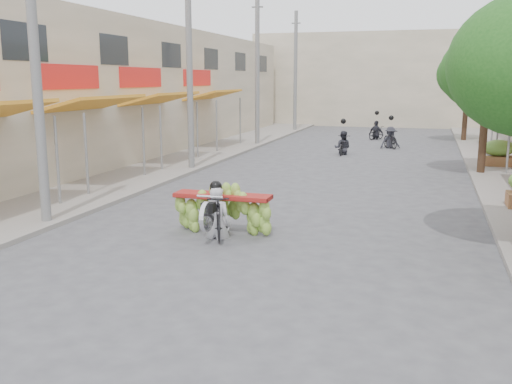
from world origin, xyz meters
name	(u,v)px	position (x,y,z in m)	size (l,w,h in m)	color
ground	(207,291)	(0.00, 0.00, 0.00)	(120.00, 120.00, 0.00)	#515156
sidewalk_left	(185,157)	(-7.00, 15.00, 0.06)	(4.00, 60.00, 0.12)	gray
shophouse_row_left	(72,91)	(-11.98, 13.98, 3.00)	(9.77, 40.00, 6.00)	#C1B399
far_building	(385,80)	(0.00, 38.00, 3.50)	(20.00, 6.00, 7.00)	#C1B399
utility_pole_near	(35,57)	(-5.40, 3.00, 4.03)	(0.60, 0.24, 8.00)	slate
utility_pole_mid	(189,66)	(-5.40, 12.00, 4.03)	(0.60, 0.24, 8.00)	slate
utility_pole_far	(257,70)	(-5.40, 21.00, 4.03)	(0.60, 0.24, 8.00)	slate
utility_pole_back	(295,72)	(-5.40, 30.00, 4.03)	(0.60, 0.24, 8.00)	slate
street_tree_mid	(488,72)	(5.40, 14.00, 3.78)	(3.40, 3.40, 5.25)	#3A2719
street_tree_far	(468,75)	(5.40, 26.00, 3.78)	(3.40, 3.40, 5.25)	#3A2719
produce_crate_far	(499,151)	(6.20, 16.00, 0.71)	(1.20, 0.88, 1.16)	brown
banana_motorbike	(219,204)	(-1.01, 3.35, 0.73)	(2.27, 1.88, 2.21)	black
pedestrian	(492,143)	(5.93, 16.21, 1.01)	(1.01, 0.96, 1.77)	silver
bg_motorbike_a	(343,139)	(-0.42, 18.53, 0.75)	(0.80, 1.55, 1.95)	black
bg_motorbike_b	(391,132)	(1.59, 21.72, 0.85)	(1.19, 1.70, 1.95)	black
bg_motorbike_c	(376,125)	(0.49, 26.00, 0.85)	(1.11, 1.48, 1.95)	black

